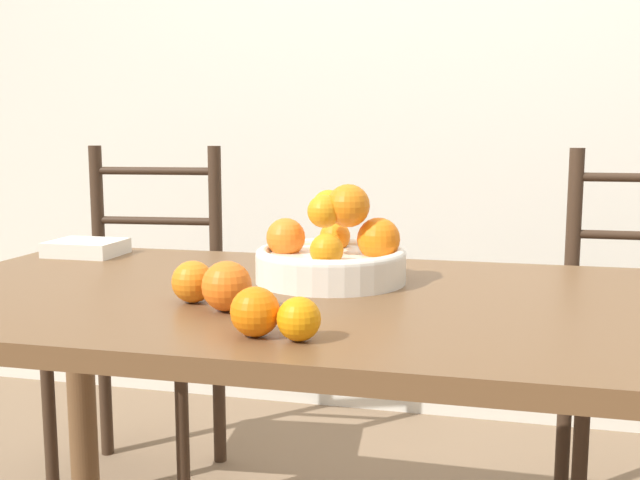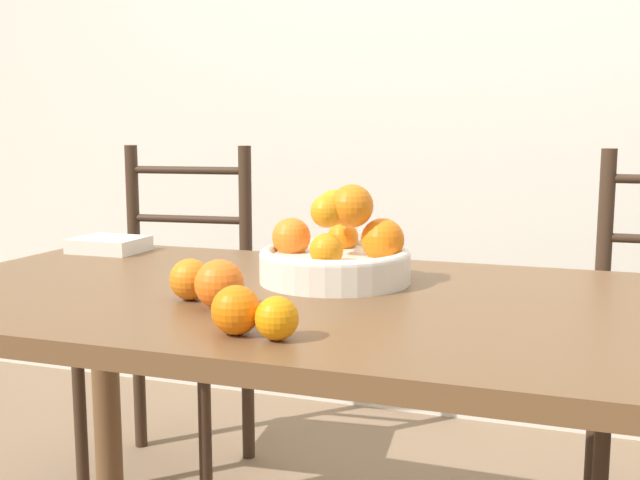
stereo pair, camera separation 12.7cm
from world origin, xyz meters
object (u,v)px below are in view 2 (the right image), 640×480
Objects in this scene: orange_loose_1 at (220,284)px; orange_loose_3 at (277,318)px; chair_left at (173,322)px; book_stack at (109,245)px; orange_loose_2 at (190,279)px; fruit_bowl at (336,253)px; orange_loose_0 at (236,310)px.

orange_loose_1 is 1.32× the size of orange_loose_3.
chair_left is (-0.76, 1.00, -0.32)m from orange_loose_3.
book_stack is at bearing 139.43° from orange_loose_3.
orange_loose_3 is at bearing -40.57° from book_stack.
orange_loose_2 is at bearing 150.99° from orange_loose_1.
orange_loose_3 is (0.24, -0.18, -0.00)m from orange_loose_2.
orange_loose_3 is 0.90m from book_stack.
chair_left is (-0.71, 0.58, -0.34)m from fruit_bowl.
orange_loose_1 reaches higher than orange_loose_0.
fruit_bowl is 1.79× the size of book_stack.
fruit_bowl is at bearing 96.44° from orange_loose_3.
chair_left reaches higher than book_stack.
orange_loose_0 is 0.07m from orange_loose_3.
chair_left is (-0.52, 0.81, -0.32)m from orange_loose_2.
orange_loose_2 is 0.30m from orange_loose_3.
book_stack is (0.08, -0.41, 0.30)m from chair_left.
orange_loose_1 is at bearing -40.31° from book_stack.
book_stack is (-0.61, 0.58, -0.02)m from orange_loose_0.
orange_loose_2 is at bearing 134.13° from orange_loose_0.
orange_loose_1 is 0.51× the size of book_stack.
book_stack is at bearing 165.16° from fruit_bowl.
orange_loose_3 is 0.38× the size of book_stack.
chair_left is at bearing 127.19° from orange_loose_3.
orange_loose_0 is (-0.02, -0.41, -0.02)m from fruit_bowl.
fruit_bowl is 0.66m from book_stack.
orange_loose_2 reaches higher than book_stack.
orange_loose_2 is 1.16× the size of orange_loose_3.
fruit_bowl reaches higher than book_stack.
orange_loose_3 reaches higher than book_stack.
fruit_bowl is 0.29× the size of chair_left.
orange_loose_3 is at bearing -41.41° from orange_loose_1.
orange_loose_0 is 0.87× the size of orange_loose_1.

